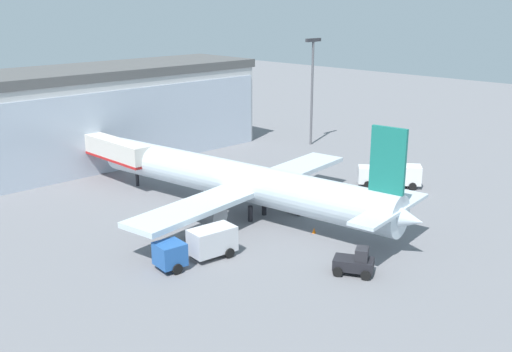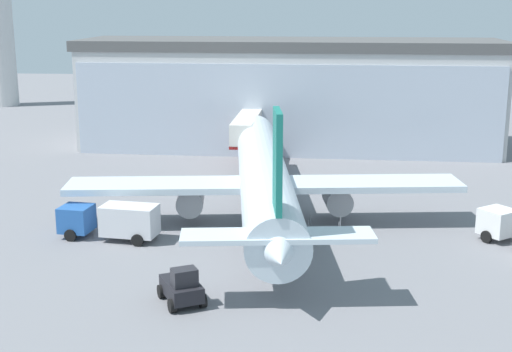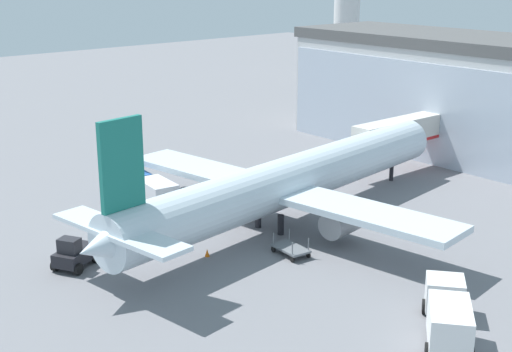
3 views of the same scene
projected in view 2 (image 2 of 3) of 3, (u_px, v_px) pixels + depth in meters
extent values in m
plane|color=slate|center=(272.00, 236.00, 53.26)|extent=(240.00, 240.00, 0.00)
cube|color=#BABABA|center=(289.00, 99.00, 85.27)|extent=(48.74, 14.53, 11.58)
cube|color=#B1BCCC|center=(285.00, 112.00, 78.90)|extent=(47.42, 1.62, 10.43)
cube|color=#515151|center=(290.00, 44.00, 83.75)|extent=(49.72, 14.82, 1.20)
cube|color=beige|center=(249.00, 125.00, 75.99)|extent=(2.45, 14.96, 2.40)
cube|color=red|center=(249.00, 135.00, 76.24)|extent=(2.49, 14.96, 0.30)
cylinder|color=#4C4C51|center=(254.00, 140.00, 82.05)|extent=(0.70, 0.70, 3.07)
cylinder|color=silver|center=(263.00, 174.00, 57.26)|extent=(8.16, 36.78, 3.89)
cone|color=silver|center=(255.00, 134.00, 75.01)|extent=(4.21, 3.44, 3.89)
cone|color=silver|center=(279.00, 252.00, 39.50)|extent=(3.94, 4.38, 3.50)
cube|color=silver|center=(265.00, 185.00, 55.57)|extent=(30.97, 7.78, 0.50)
cube|color=silver|center=(278.00, 236.00, 40.33)|extent=(11.21, 3.68, 0.30)
cube|color=#197266|center=(277.00, 161.00, 39.81)|extent=(0.73, 3.22, 5.75)
cylinder|color=gray|center=(190.00, 200.00, 56.18)|extent=(2.46, 3.42, 2.10)
cylinder|color=gray|center=(337.00, 199.00, 56.58)|extent=(2.46, 3.42, 2.10)
cylinder|color=black|center=(250.00, 217.00, 55.12)|extent=(0.50, 0.50, 1.60)
cylinder|color=black|center=(280.00, 217.00, 55.20)|extent=(0.50, 0.50, 1.60)
cylinder|color=black|center=(257.00, 165.00, 72.75)|extent=(0.40, 0.40, 1.60)
cube|color=#2659A5|center=(77.00, 218.00, 52.82)|extent=(2.47, 2.47, 1.90)
cube|color=silver|center=(130.00, 220.00, 51.91)|extent=(4.26, 2.71, 2.20)
cylinder|color=black|center=(70.00, 235.00, 52.00)|extent=(0.93, 0.42, 0.90)
cylinder|color=black|center=(84.00, 226.00, 54.09)|extent=(0.93, 0.42, 0.90)
cylinder|color=black|center=(138.00, 240.00, 50.93)|extent=(0.93, 0.42, 0.90)
cylinder|color=black|center=(148.00, 231.00, 53.01)|extent=(0.93, 0.42, 0.90)
cube|color=silver|center=(498.00, 222.00, 52.03)|extent=(3.08, 3.08, 1.90)
cylinder|color=black|center=(487.00, 237.00, 51.68)|extent=(0.78, 0.90, 0.90)
cylinder|color=black|center=(507.00, 232.00, 52.83)|extent=(0.78, 0.90, 0.90)
cube|color=slate|center=(324.00, 231.00, 52.82)|extent=(2.97, 1.92, 0.16)
cylinder|color=black|center=(308.00, 237.00, 52.42)|extent=(0.45, 0.17, 0.44)
cylinder|color=slate|center=(308.00, 226.00, 52.23)|extent=(0.08, 0.08, 0.90)
cylinder|color=black|center=(311.00, 231.00, 53.79)|extent=(0.45, 0.17, 0.44)
cylinder|color=slate|center=(311.00, 220.00, 53.60)|extent=(0.08, 0.08, 0.90)
cylinder|color=black|center=(339.00, 239.00, 51.99)|extent=(0.45, 0.17, 0.44)
cylinder|color=slate|center=(339.00, 228.00, 51.80)|extent=(0.08, 0.08, 0.90)
cylinder|color=black|center=(340.00, 232.00, 53.36)|extent=(0.45, 0.17, 0.44)
cylinder|color=slate|center=(341.00, 222.00, 53.17)|extent=(0.08, 0.08, 0.90)
cube|color=black|center=(181.00, 289.00, 41.28)|extent=(3.08, 3.67, 0.90)
cube|color=#26262B|center=(184.00, 277.00, 40.48)|extent=(1.70, 1.54, 1.00)
cylinder|color=black|center=(161.00, 291.00, 42.05)|extent=(0.68, 0.87, 0.80)
cylinder|color=black|center=(190.00, 287.00, 42.73)|extent=(0.68, 0.87, 0.80)
cylinder|color=black|center=(172.00, 306.00, 40.04)|extent=(0.68, 0.87, 0.80)
cylinder|color=black|center=(203.00, 301.00, 40.73)|extent=(0.68, 0.87, 0.80)
cone|color=orange|center=(270.00, 254.00, 48.65)|extent=(0.36, 0.36, 0.55)
cone|color=orange|center=(107.00, 222.00, 55.78)|extent=(0.36, 0.36, 0.55)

